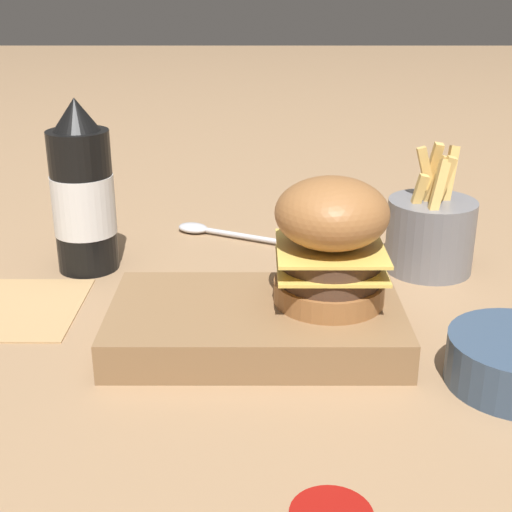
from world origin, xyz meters
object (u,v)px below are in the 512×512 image
Objects in this scene: serving_board at (256,323)px; ketchup_bottle at (83,196)px; burger at (330,239)px; spoon at (210,231)px; fries_basket at (430,233)px.

ketchup_bottle reaches higher than serving_board.
burger is 0.60× the size of ketchup_bottle.
serving_board is at bearing 137.57° from ketchup_bottle.
burger is 0.32m from ketchup_bottle.
serving_board is at bearing 127.07° from spoon.
fries_basket is (-0.13, -0.16, -0.05)m from burger.
serving_board is at bearing 12.00° from burger.
serving_board is 0.27m from fries_basket.
fries_basket is at bearing -129.44° from burger.
ketchup_bottle is at bearing 65.36° from spoon.
burger is at bearing 140.14° from spoon.
ketchup_bottle reaches higher than spoon.
burger is 0.22m from fries_basket.
fries_basket reaches higher than spoon.
spoon is at bearing -139.99° from ketchup_bottle.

